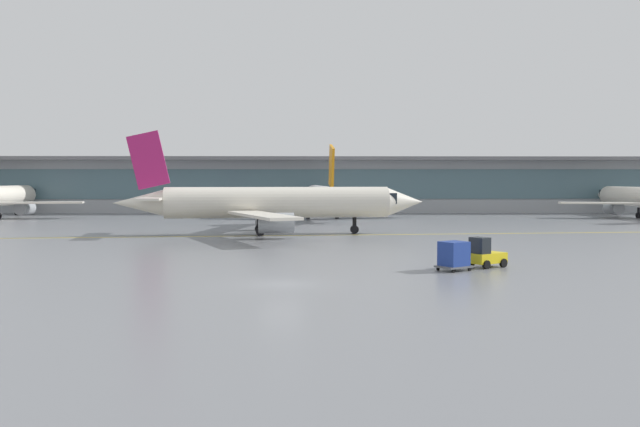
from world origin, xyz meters
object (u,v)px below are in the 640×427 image
object	(u,v)px
gate_airplane_1	(321,197)
cargo_dolly_lead	(454,255)
baggage_tug	(485,254)
taxiing_regional_jet	(274,203)

from	to	relation	value
gate_airplane_1	cargo_dolly_lead	bearing A→B (deg)	-177.83
cargo_dolly_lead	baggage_tug	bearing A→B (deg)	0.00
gate_airplane_1	taxiing_regional_jet	world-z (taller)	taxiing_regional_jet
taxiing_regional_jet	cargo_dolly_lead	xyz separation A→B (m)	(13.15, -30.25, -2.28)
taxiing_regional_jet	cargo_dolly_lead	bearing A→B (deg)	-71.89
taxiing_regional_jet	baggage_tug	bearing A→B (deg)	-66.68
baggage_tug	taxiing_regional_jet	bearing A→B (deg)	85.18
taxiing_regional_jet	baggage_tug	xyz separation A→B (m)	(15.66, -28.59, -2.44)
gate_airplane_1	taxiing_regional_jet	size ratio (longest dim) A/B	0.95
taxiing_regional_jet	baggage_tug	world-z (taller)	taxiing_regional_jet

